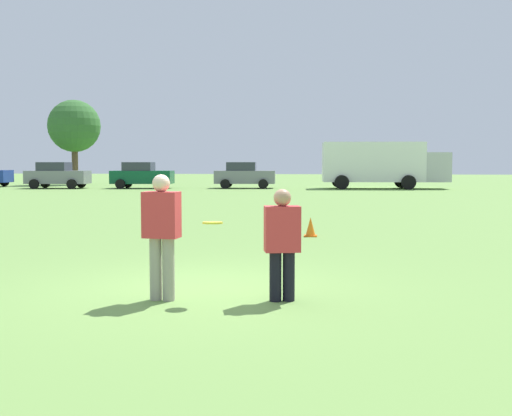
{
  "coord_description": "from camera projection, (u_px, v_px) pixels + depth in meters",
  "views": [
    {
      "loc": [
        1.85,
        -8.86,
        1.85
      ],
      "look_at": [
        0.72,
        0.73,
        1.14
      ],
      "focal_mm": 44.24,
      "sensor_mm": 36.0,
      "label": 1
    }
  ],
  "objects": [
    {
      "name": "parked_car_mid_left",
      "position": [
        57.0,
        175.0,
        43.77
      ],
      "size": [
        4.31,
        2.42,
        1.82
      ],
      "color": "slate",
      "rests_on": "ground"
    },
    {
      "name": "player_defender",
      "position": [
        282.0,
        239.0,
        8.32
      ],
      "size": [
        0.51,
        0.36,
        1.49
      ],
      "color": "black",
      "rests_on": "ground"
    },
    {
      "name": "tree_west_maple",
      "position": [
        74.0,
        126.0,
        50.8
      ],
      "size": [
        4.2,
        4.2,
        6.83
      ],
      "color": "brown",
      "rests_on": "ground"
    },
    {
      "name": "ground_plane",
      "position": [
        201.0,
        290.0,
        9.13
      ],
      "size": [
        170.05,
        170.05,
        0.0
      ],
      "primitive_type": "plane",
      "color": "#6B9347"
    },
    {
      "name": "player_thrower",
      "position": [
        162.0,
        230.0,
        8.36
      ],
      "size": [
        0.49,
        0.31,
        1.68
      ],
      "color": "gray",
      "rests_on": "ground"
    },
    {
      "name": "frisbee",
      "position": [
        213.0,
        223.0,
        8.31
      ],
      "size": [
        0.27,
        0.27,
        0.03
      ],
      "color": "yellow"
    },
    {
      "name": "parked_car_center",
      "position": [
        142.0,
        175.0,
        43.78
      ],
      "size": [
        4.31,
        2.42,
        1.82
      ],
      "color": "#0C4C2D",
      "rests_on": "ground"
    },
    {
      "name": "parked_car_mid_right",
      "position": [
        244.0,
        175.0,
        44.02
      ],
      "size": [
        4.31,
        2.42,
        1.82
      ],
      "color": "slate",
      "rests_on": "ground"
    },
    {
      "name": "traffic_cone",
      "position": [
        311.0,
        227.0,
        15.61
      ],
      "size": [
        0.32,
        0.32,
        0.48
      ],
      "color": "#D8590C",
      "rests_on": "ground"
    },
    {
      "name": "box_truck",
      "position": [
        382.0,
        163.0,
        43.22
      ],
      "size": [
        8.64,
        3.36,
        3.18
      ],
      "color": "white",
      "rests_on": "ground"
    }
  ]
}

